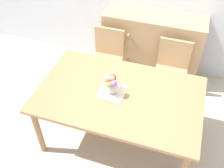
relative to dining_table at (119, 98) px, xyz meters
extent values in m
plane|color=#B7AD99|center=(0.00, 0.00, -0.69)|extent=(12.00, 12.00, 0.00)
cube|color=#9E7047|center=(0.00, 0.00, 0.06)|extent=(1.75, 1.10, 0.04)
cylinder|color=#9E7047|center=(-0.79, -0.47, -0.32)|extent=(0.07, 0.07, 0.73)
cylinder|color=#9E7047|center=(-0.79, 0.47, -0.32)|extent=(0.07, 0.07, 0.73)
cylinder|color=#9E7047|center=(0.79, 0.47, -0.32)|extent=(0.07, 0.07, 0.73)
cube|color=tan|center=(-0.45, 0.81, -0.23)|extent=(0.42, 0.42, 0.04)
cylinder|color=tan|center=(-0.27, 0.63, -0.47)|extent=(0.04, 0.04, 0.44)
cylinder|color=tan|center=(-0.63, 0.63, -0.47)|extent=(0.04, 0.04, 0.44)
cylinder|color=tan|center=(-0.27, 0.99, -0.47)|extent=(0.04, 0.04, 0.44)
cylinder|color=tan|center=(-0.63, 0.99, -0.47)|extent=(0.04, 0.04, 0.44)
cube|color=tan|center=(-0.45, 1.00, 0.00)|extent=(0.42, 0.04, 0.42)
cube|color=tan|center=(0.45, 0.81, -0.23)|extent=(0.42, 0.42, 0.04)
cylinder|color=tan|center=(0.63, 0.63, -0.47)|extent=(0.04, 0.04, 0.44)
cylinder|color=tan|center=(0.27, 0.63, -0.47)|extent=(0.04, 0.04, 0.44)
cylinder|color=tan|center=(0.63, 0.99, -0.47)|extent=(0.04, 0.04, 0.44)
cylinder|color=tan|center=(0.27, 0.99, -0.47)|extent=(0.04, 0.04, 0.44)
cube|color=tan|center=(0.45, 1.00, 0.00)|extent=(0.42, 0.04, 0.42)
cube|color=tan|center=(0.10, 1.33, -0.19)|extent=(1.40, 0.44, 1.00)
sphere|color=#B7933D|center=(-0.20, 1.10, 0.09)|extent=(0.04, 0.04, 0.04)
sphere|color=#B7933D|center=(0.40, 1.10, 0.09)|extent=(0.04, 0.04, 0.04)
sphere|color=#B7933D|center=(-0.20, 1.10, -0.31)|extent=(0.04, 0.04, 0.04)
sphere|color=#B7933D|center=(0.40, 1.10, -0.31)|extent=(0.04, 0.04, 0.04)
cube|color=beige|center=(-0.08, -0.01, 0.08)|extent=(0.28, 0.28, 0.01)
sphere|color=silver|center=(-0.08, -0.01, 0.16)|extent=(0.14, 0.14, 0.14)
sphere|color=#B266C6|center=(-0.05, -0.06, 0.27)|extent=(0.07, 0.07, 0.07)
cylinder|color=#478438|center=(-0.05, -0.06, 0.24)|extent=(0.01, 0.01, 0.06)
sphere|color=#D12D66|center=(-0.09, 0.04, 0.25)|extent=(0.07, 0.07, 0.07)
cylinder|color=#478438|center=(-0.09, 0.04, 0.23)|extent=(0.01, 0.01, 0.04)
sphere|color=#EFD14C|center=(-0.10, -0.08, 0.26)|extent=(0.07, 0.07, 0.07)
cylinder|color=#478438|center=(-0.10, -0.08, 0.24)|extent=(0.01, 0.01, 0.05)
sphere|color=#E55B4C|center=(-0.11, -0.07, 0.30)|extent=(0.06, 0.06, 0.06)
cylinder|color=#478438|center=(-0.11, -0.07, 0.25)|extent=(0.01, 0.01, 0.09)
sphere|color=#D12D66|center=(-0.12, 0.04, 0.24)|extent=(0.05, 0.05, 0.05)
cylinder|color=#478438|center=(-0.12, 0.04, 0.23)|extent=(0.01, 0.01, 0.03)
sphere|color=#EA9EBC|center=(-0.11, -0.04, 0.30)|extent=(0.07, 0.07, 0.07)
cylinder|color=#478438|center=(-0.11, -0.04, 0.25)|extent=(0.01, 0.01, 0.09)
sphere|color=#EFD14C|center=(-0.07, -0.04, 0.31)|extent=(0.05, 0.05, 0.05)
cylinder|color=#478438|center=(-0.07, -0.04, 0.26)|extent=(0.01, 0.01, 0.11)
ellipsoid|color=#478438|center=(-0.10, 0.08, 0.23)|extent=(0.04, 0.07, 0.01)
ellipsoid|color=#478438|center=(-0.13, -0.02, 0.22)|extent=(0.07, 0.04, 0.02)
ellipsoid|color=#478438|center=(-0.07, 0.04, 0.24)|extent=(0.04, 0.07, 0.02)
camera|label=1|loc=(0.53, -1.87, 2.05)|focal=41.80mm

